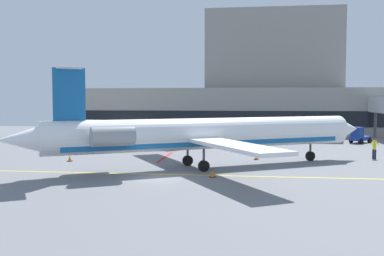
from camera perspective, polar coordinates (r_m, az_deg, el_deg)
name	(u,v)px	position (r m, az deg, el deg)	size (l,w,h in m)	color
ground	(158,179)	(32.50, -4.45, -6.69)	(120.00, 120.00, 0.11)	slate
terminal_building	(256,91)	(77.61, 8.31, 4.83)	(59.77, 12.03, 21.55)	gray
regional_jet	(205,134)	(37.16, 1.67, -0.79)	(29.77, 22.23, 8.28)	white
baggage_tug	(359,136)	(62.93, 20.98, -0.98)	(3.18, 3.17, 2.18)	#19389E
pushback_tractor	(165,141)	(51.81, -3.53, -1.74)	(3.54, 3.49, 2.00)	#19389E
fuel_tank	(101,128)	(67.27, -11.77, -0.02)	(8.66, 2.64, 2.81)	white
marshaller	(374,149)	(46.60, 22.71, -2.49)	(0.73, 0.55, 2.00)	#191E33
safety_cone_alpha	(70,159)	(42.94, -15.66, -3.88)	(0.47, 0.47, 0.55)	orange
safety_cone_bravo	(256,157)	(42.92, 8.39, -3.79)	(0.47, 0.47, 0.55)	orange
safety_cone_charlie	(212,174)	(32.96, 2.66, -6.01)	(0.47, 0.47, 0.55)	orange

